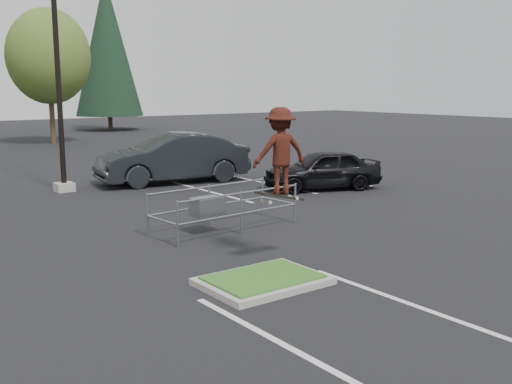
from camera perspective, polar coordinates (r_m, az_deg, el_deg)
ground at (r=11.08m, az=0.67°, el=-8.79°), size 120.00×120.00×0.00m
grass_median at (r=11.06m, az=0.67°, el=-8.41°), size 2.20×1.60×0.16m
stall_lines at (r=15.62m, az=-17.00°, el=-3.65°), size 22.62×17.60×0.01m
light_pole at (r=21.49m, az=-18.43°, el=12.12°), size 0.70×0.60×10.12m
decid_c at (r=40.16m, az=-19.16°, el=11.84°), size 5.12×5.12×8.38m
conif_c at (r=52.10m, az=-13.98°, el=13.29°), size 5.50×5.50×12.50m
cart_corral at (r=14.84m, az=-4.29°, el=-1.30°), size 3.86×1.64×1.07m
skateboarder at (r=12.09m, az=2.34°, el=3.86°), size 1.26×0.91×1.96m
car_r_charc at (r=22.77m, az=-7.93°, el=3.23°), size 5.88×2.87×1.86m
car_r_black at (r=21.21m, az=6.39°, el=2.15°), size 4.43×2.97×1.40m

